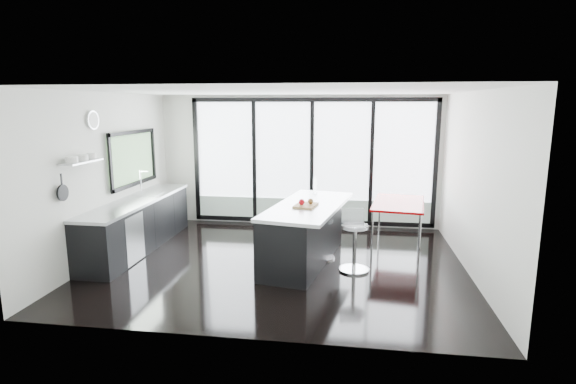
% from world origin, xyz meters
% --- Properties ---
extents(floor, '(6.00, 5.00, 0.00)m').
position_xyz_m(floor, '(0.00, 0.00, 0.00)').
color(floor, black).
rests_on(floor, ground).
extents(ceiling, '(6.00, 5.00, 0.00)m').
position_xyz_m(ceiling, '(0.00, 0.00, 2.80)').
color(ceiling, white).
rests_on(ceiling, wall_back).
extents(wall_back, '(6.00, 0.09, 2.80)m').
position_xyz_m(wall_back, '(0.27, 2.47, 1.27)').
color(wall_back, silver).
rests_on(wall_back, ground).
extents(wall_front, '(6.00, 0.00, 2.80)m').
position_xyz_m(wall_front, '(0.00, -2.50, 1.40)').
color(wall_front, silver).
rests_on(wall_front, ground).
extents(wall_left, '(0.26, 5.00, 2.80)m').
position_xyz_m(wall_left, '(-2.97, 0.27, 1.56)').
color(wall_left, silver).
rests_on(wall_left, ground).
extents(wall_right, '(0.00, 5.00, 2.80)m').
position_xyz_m(wall_right, '(3.00, 0.00, 1.40)').
color(wall_right, silver).
rests_on(wall_right, ground).
extents(counter_cabinets, '(0.69, 3.24, 1.36)m').
position_xyz_m(counter_cabinets, '(-2.67, 0.40, 0.46)').
color(counter_cabinets, black).
rests_on(counter_cabinets, floor).
extents(island, '(1.43, 2.56, 1.28)m').
position_xyz_m(island, '(0.39, 0.15, 0.50)').
color(island, black).
rests_on(island, floor).
extents(bar_stool_near, '(0.57, 0.57, 0.76)m').
position_xyz_m(bar_stool_near, '(1.23, -0.18, 0.38)').
color(bar_stool_near, silver).
rests_on(bar_stool_near, floor).
extents(bar_stool_far, '(0.51, 0.51, 0.70)m').
position_xyz_m(bar_stool_far, '(0.68, 0.34, 0.35)').
color(bar_stool_far, silver).
rests_on(bar_stool_far, floor).
extents(red_table, '(1.10, 1.67, 0.84)m').
position_xyz_m(red_table, '(2.02, 1.24, 0.42)').
color(red_table, '#9A0001').
rests_on(red_table, floor).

